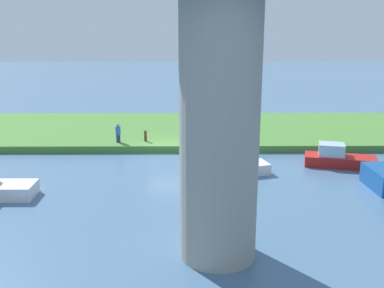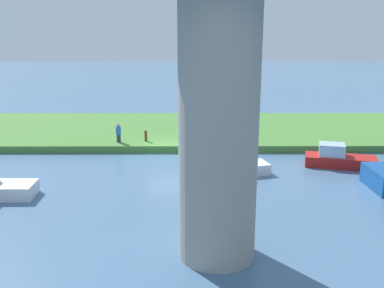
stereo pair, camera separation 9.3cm
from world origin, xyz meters
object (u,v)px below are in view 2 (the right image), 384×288
object	(u,v)px
mooring_post	(146,136)
motorboat_white	(232,167)
person_on_bank	(118,133)
riverboat_paddlewheel	(338,158)
bridge_pylon	(218,134)

from	to	relation	value
mooring_post	motorboat_white	world-z (taller)	motorboat_white
person_on_bank	motorboat_white	bearing A→B (deg)	142.74
riverboat_paddlewheel	motorboat_white	world-z (taller)	riverboat_paddlewheel
mooring_post	motorboat_white	bearing A→B (deg)	133.15
person_on_bank	mooring_post	xyz separation A→B (m)	(-1.92, -0.27, -0.31)
bridge_pylon	person_on_bank	world-z (taller)	bridge_pylon
mooring_post	bridge_pylon	bearing A→B (deg)	105.20
bridge_pylon	motorboat_white	xyz separation A→B (m)	(-1.46, -9.43, -4.33)
person_on_bank	mooring_post	size ratio (longest dim) A/B	1.77
motorboat_white	bridge_pylon	bearing A→B (deg)	81.18
bridge_pylon	riverboat_paddlewheel	xyz separation A→B (m)	(-8.29, -11.09, -4.31)
riverboat_paddlewheel	mooring_post	bearing A→B (deg)	-19.34
person_on_bank	bridge_pylon	bearing A→B (deg)	111.94
bridge_pylon	motorboat_white	bearing A→B (deg)	-98.82
bridge_pylon	motorboat_white	size ratio (longest dim) A/B	2.20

